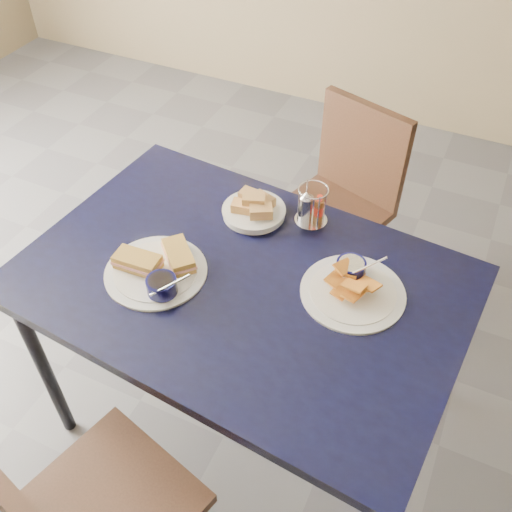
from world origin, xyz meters
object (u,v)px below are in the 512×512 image
at_px(sandwich_plate, 158,268).
at_px(bread_basket, 254,208).
at_px(chair_far, 340,189).
at_px(plantain_plate, 352,284).
at_px(dining_table, 242,291).
at_px(condiment_caddy, 311,207).

xyz_separation_m(sandwich_plate, bread_basket, (0.15, 0.37, 0.00)).
bearing_deg(bread_basket, chair_far, 76.74).
height_order(chair_far, plantain_plate, same).
bearing_deg(dining_table, bread_basket, 107.72).
bearing_deg(sandwich_plate, bread_basket, 68.61).
xyz_separation_m(sandwich_plate, plantain_plate, (0.55, 0.19, -0.01)).
bearing_deg(chair_far, bread_basket, -103.26).
height_order(dining_table, condiment_caddy, condiment_caddy).
distance_m(dining_table, plantain_plate, 0.34).
xyz_separation_m(plantain_plate, condiment_caddy, (-0.22, 0.24, 0.04)).
height_order(dining_table, plantain_plate, plantain_plate).
relative_size(chair_far, condiment_caddy, 6.39).
bearing_deg(chair_far, condiment_caddy, -84.96).
distance_m(chair_far, bread_basket, 0.65).
distance_m(chair_far, condiment_caddy, 0.61).
bearing_deg(condiment_caddy, chair_far, 95.04).
height_order(sandwich_plate, bread_basket, sandwich_plate).
distance_m(bread_basket, condiment_caddy, 0.19).
xyz_separation_m(bread_basket, condiment_caddy, (0.18, 0.05, 0.03)).
distance_m(dining_table, bread_basket, 0.31).
bearing_deg(bread_basket, sandwich_plate, -111.39).
height_order(plantain_plate, condiment_caddy, condiment_caddy).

